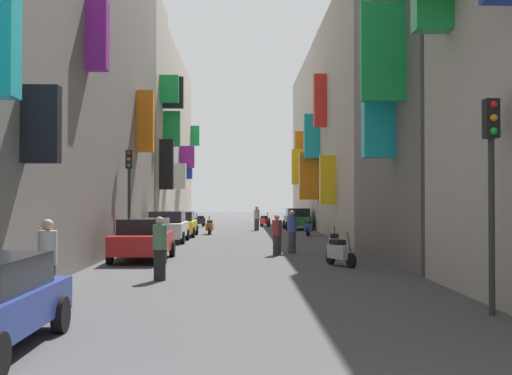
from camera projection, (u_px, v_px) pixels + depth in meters
The scene contains 23 objects.
ground_plane at pixel (243, 241), 33.83m from camera, with size 140.00×140.00×0.00m, color #424244.
building_left_mid_a at pixel (114, 118), 40.26m from camera, with size 7.30×5.92×14.44m.
building_left_mid_b at pixel (145, 143), 53.48m from camera, with size 7.18×20.55×13.62m.
building_right_mid_b at pixel (460, 62), 24.00m from camera, with size 7.40×10.87×14.49m.
building_right_mid_c at pixel (378, 122), 38.35m from camera, with size 7.25×17.81×13.41m.
building_right_far at pixel (336, 146), 55.67m from camera, with size 7.03×16.88×13.35m.
parked_car_yellow at pixel (180, 223), 37.92m from camera, with size 1.97×4.28×1.43m.
parked_car_green at pixel (298, 218), 46.36m from camera, with size 1.90×4.41×1.51m.
parked_car_white at pixel (167, 226), 32.88m from camera, with size 2.01×4.25×1.56m.
parked_car_red at pixel (143, 238), 23.21m from camera, with size 1.96×4.29×1.49m.
scooter_orange at pixel (210, 227), 40.16m from camera, with size 0.45×1.87×1.13m.
scooter_white at pixel (334, 244), 25.02m from camera, with size 0.60×1.89×1.13m.
scooter_silver at pixel (340, 252), 21.21m from camera, with size 0.80×1.67×1.13m.
scooter_black at pixel (200, 221), 50.33m from camera, with size 0.84×1.87×1.13m.
scooter_red at pixel (265, 221), 50.58m from camera, with size 0.79×1.74×1.13m.
scooter_blue at pixel (308, 228), 38.69m from camera, with size 0.61×1.78×1.13m.
pedestrian_crossing at pixel (292, 232), 26.24m from camera, with size 0.49×0.49×1.73m.
pedestrian_near_left at pixel (277, 235), 25.31m from camera, with size 0.50×0.50×1.58m.
pedestrian_near_right at pixel (47, 263), 13.08m from camera, with size 0.52×0.52×1.79m.
pedestrian_mid_street at pixel (160, 249), 17.48m from camera, with size 0.53×0.53×1.72m.
pedestrian_far_away at pixel (257, 218), 44.67m from camera, with size 0.43×0.43×1.68m.
traffic_light_near_corner at pixel (129, 183), 26.16m from camera, with size 0.26×0.34×4.16m.
traffic_light_far_corner at pixel (491, 167), 12.32m from camera, with size 0.26×0.34×4.10m.
Camera 1 is at (-0.10, -3.88, 2.21)m, focal length 45.64 mm.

